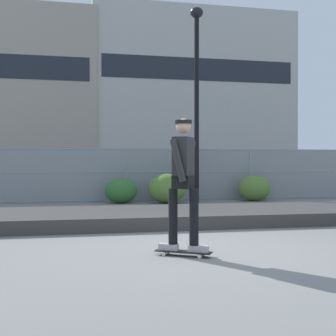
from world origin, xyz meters
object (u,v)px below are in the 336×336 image
object	(u,v)px
skater	(183,175)
street_lamp	(197,81)
parked_car_far	(283,175)
shrub_right	(254,188)
shrub_center	(167,188)
parked_car_mid	(162,175)
shrub_left	(121,191)
skateboard	(183,252)

from	to	relation	value
skater	street_lamp	distance (m)	9.53
skater	parked_car_far	xyz separation A→B (m)	(7.42, 12.05, -0.30)
shrub_right	parked_car_far	bearing A→B (deg)	50.26
skater	parked_car_far	bearing A→B (deg)	58.38
parked_car_far	shrub_center	xyz separation A→B (m)	(-5.89, -3.52, -0.35)
parked_car_far	shrub_right	xyz separation A→B (m)	(-2.70, -3.25, -0.39)
parked_car_mid	shrub_left	xyz separation A→B (m)	(-1.97, -3.08, -0.43)
skateboard	shrub_right	xyz separation A→B (m)	(4.72, 8.81, 0.39)
parked_car_far	shrub_right	distance (m)	4.24
skateboard	street_lamp	xyz separation A→B (m)	(2.58, 8.67, 4.07)
skateboard	parked_car_mid	xyz separation A→B (m)	(2.01, 11.92, 0.78)
skater	parked_car_mid	size ratio (longest dim) A/B	0.42
shrub_left	skateboard	bearing A→B (deg)	-90.25
shrub_left	skater	bearing A→B (deg)	-90.25
shrub_left	shrub_right	bearing A→B (deg)	-0.39
skateboard	shrub_left	distance (m)	8.85
street_lamp	shrub_center	bearing A→B (deg)	-172.69
shrub_left	shrub_center	world-z (taller)	shrub_center
parked_car_far	shrub_center	world-z (taller)	parked_car_far
skateboard	skater	bearing A→B (deg)	180.00
skateboard	skater	distance (m)	1.08
skateboard	shrub_left	size ratio (longest dim) A/B	0.74
parked_car_mid	shrub_left	bearing A→B (deg)	-122.64
skateboard	parked_car_far	distance (m)	14.18
street_lamp	parked_car_mid	size ratio (longest dim) A/B	1.49
shrub_center	shrub_left	bearing A→B (deg)	168.48
shrub_right	street_lamp	bearing A→B (deg)	-176.33
skater	shrub_right	distance (m)	10.02
skater	street_lamp	world-z (taller)	street_lamp
skateboard	shrub_center	bearing A→B (deg)	79.83
shrub_center	shrub_right	distance (m)	3.20
street_lamp	shrub_center	xyz separation A→B (m)	(-1.05, -0.14, -3.63)
skateboard	shrub_left	world-z (taller)	shrub_left
parked_car_mid	shrub_left	size ratio (longest dim) A/B	4.18
skateboard	parked_car_mid	world-z (taller)	parked_car_mid
parked_car_far	shrub_center	distance (m)	6.87
street_lamp	parked_car_mid	distance (m)	4.65
parked_car_mid	shrub_right	world-z (taller)	parked_car_mid
skateboard	parked_car_mid	bearing A→B (deg)	80.43
skater	parked_car_mid	world-z (taller)	skater
skateboard	street_lamp	world-z (taller)	street_lamp
street_lamp	shrub_right	distance (m)	4.25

